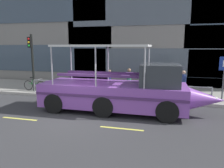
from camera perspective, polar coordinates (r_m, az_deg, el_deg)
ground_plane at (r=10.60m, az=-8.96°, el=-8.16°), size 120.00×120.00×0.00m
sidewalk at (r=15.70m, az=-0.91°, el=-1.75°), size 32.00×4.80×0.18m
curb_edge at (r=13.37m, az=-3.71°, el=-3.84°), size 32.00×0.18×0.18m
lane_centreline at (r=9.54m, az=-11.91°, el=-10.31°), size 25.80×0.12×0.01m
curb_guardrail at (r=13.30m, az=0.49°, el=-0.87°), size 11.47×0.09×0.87m
traffic_light_pole at (r=15.79m, az=-20.76°, el=6.79°), size 0.24×0.46×3.95m
parking_sign at (r=13.45m, az=27.97°, el=3.01°), size 0.60×0.12×2.56m
leaned_bicycle at (r=16.18m, az=-20.09°, el=-0.32°), size 1.74×0.46×0.96m
duck_tour_boat at (r=10.77m, az=2.88°, el=-1.82°), size 9.09×2.56×3.38m
pedestrian_near_bow at (r=13.83m, az=18.62°, el=0.74°), size 0.31×0.42×1.66m
pedestrian_mid_left at (r=13.82m, az=4.61°, el=1.38°), size 0.24×0.49×1.72m
pedestrian_mid_right at (r=14.79m, az=-0.66°, el=1.52°), size 0.21×0.44×1.53m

